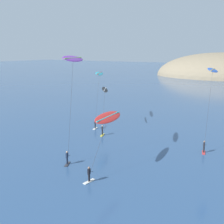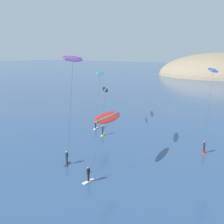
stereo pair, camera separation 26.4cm
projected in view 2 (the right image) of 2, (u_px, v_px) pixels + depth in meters
kitesurfer_blue at (212, 77)px, 38.92m from camera, size 1.99×6.78×11.35m
kitesurfer_red at (107, 121)px, 32.28m from camera, size 2.22×8.22×6.56m
kitesurfer_purple at (73, 66)px, 34.27m from camera, size 3.03×6.15×13.12m
kitesurfer_black at (105, 93)px, 49.95m from camera, size 5.01×8.21×7.23m
kitesurfer_cyan at (100, 77)px, 53.32m from camera, size 4.88×8.79×9.66m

